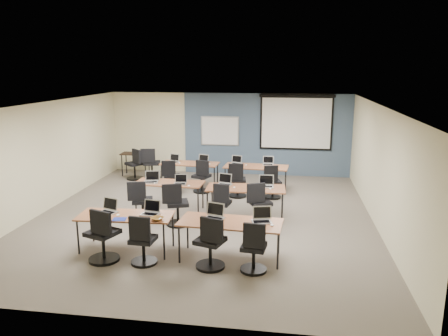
% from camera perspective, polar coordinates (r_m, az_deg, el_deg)
% --- Properties ---
extents(floor, '(8.00, 9.00, 0.02)m').
position_cam_1_polar(floor, '(10.64, -2.69, -6.35)').
color(floor, '#6B6354').
rests_on(floor, ground).
extents(ceiling, '(8.00, 9.00, 0.02)m').
position_cam_1_polar(ceiling, '(10.07, -2.85, 8.30)').
color(ceiling, white).
rests_on(ceiling, ground).
extents(wall_back, '(8.00, 0.04, 2.70)m').
position_cam_1_polar(wall_back, '(14.64, 0.67, 4.48)').
color(wall_back, beige).
rests_on(wall_back, ground).
extents(wall_front, '(8.00, 0.04, 2.70)m').
position_cam_1_polar(wall_front, '(6.10, -11.09, -8.18)').
color(wall_front, beige).
rests_on(wall_front, ground).
extents(wall_left, '(0.04, 9.00, 2.70)m').
position_cam_1_polar(wall_left, '(11.72, -22.33, 1.33)').
color(wall_left, beige).
rests_on(wall_left, ground).
extents(wall_right, '(0.04, 9.00, 2.70)m').
position_cam_1_polar(wall_right, '(10.28, 19.66, 0.03)').
color(wall_right, beige).
rests_on(wall_right, ground).
extents(blue_accent_panel, '(5.50, 0.04, 2.70)m').
position_cam_1_polar(blue_accent_panel, '(14.50, 5.57, 4.34)').
color(blue_accent_panel, '#3D5977').
rests_on(blue_accent_panel, wall_back).
extents(whiteboard, '(1.28, 0.03, 0.98)m').
position_cam_1_polar(whiteboard, '(14.60, -0.54, 4.85)').
color(whiteboard, '#A4AEB7').
rests_on(whiteboard, wall_back).
extents(projector_screen, '(2.40, 0.10, 1.82)m').
position_cam_1_polar(projector_screen, '(14.34, 9.41, 6.29)').
color(projector_screen, black).
rests_on(projector_screen, wall_back).
extents(training_table_front_left, '(1.83, 0.76, 0.73)m').
position_cam_1_polar(training_table_front_left, '(8.75, -12.73, -6.27)').
color(training_table_front_left, '#A4672A').
rests_on(training_table_front_left, floor).
extents(training_table_front_right, '(1.92, 0.80, 0.73)m').
position_cam_1_polar(training_table_front_right, '(8.18, 0.83, -7.29)').
color(training_table_front_right, olive).
rests_on(training_table_front_right, floor).
extents(training_table_mid_left, '(1.70, 0.71, 0.73)m').
position_cam_1_polar(training_table_mid_left, '(10.97, -7.15, -2.11)').
color(training_table_mid_left, brown).
rests_on(training_table_mid_left, floor).
extents(training_table_mid_right, '(1.87, 0.78, 0.73)m').
position_cam_1_polar(training_table_mid_right, '(10.44, 2.86, -2.78)').
color(training_table_mid_right, olive).
rests_on(training_table_mid_right, floor).
extents(training_table_back_left, '(1.71, 0.71, 0.73)m').
position_cam_1_polar(training_table_back_left, '(13.10, -4.49, 0.45)').
color(training_table_back_left, olive).
rests_on(training_table_back_left, floor).
extents(training_table_back_right, '(1.84, 0.77, 0.73)m').
position_cam_1_polar(training_table_back_right, '(12.68, 4.21, 0.05)').
color(training_table_back_right, olive).
rests_on(training_table_back_right, floor).
extents(laptop_0, '(0.35, 0.30, 0.27)m').
position_cam_1_polar(laptop_0, '(8.97, -14.84, -5.18)').
color(laptop_0, silver).
rests_on(laptop_0, training_table_front_left).
extents(mouse_0, '(0.06, 0.10, 0.03)m').
position_cam_1_polar(mouse_0, '(8.72, -13.68, -6.00)').
color(mouse_0, white).
rests_on(mouse_0, training_table_front_left).
extents(task_chair_0, '(0.60, 0.57, 1.05)m').
position_cam_1_polar(task_chair_0, '(8.44, -15.56, -8.99)').
color(task_chair_0, black).
rests_on(task_chair_0, floor).
extents(laptop_1, '(0.34, 0.29, 0.26)m').
position_cam_1_polar(laptop_1, '(8.68, -9.52, -5.52)').
color(laptop_1, '#A0A0AB').
rests_on(laptop_1, training_table_front_left).
extents(mouse_1, '(0.08, 0.11, 0.04)m').
position_cam_1_polar(mouse_1, '(8.36, -8.31, -6.58)').
color(mouse_1, white).
rests_on(mouse_1, training_table_front_left).
extents(task_chair_1, '(0.48, 0.48, 0.97)m').
position_cam_1_polar(task_chair_1, '(8.17, -10.59, -9.74)').
color(task_chair_1, black).
rests_on(task_chair_1, floor).
extents(laptop_2, '(0.36, 0.31, 0.27)m').
position_cam_1_polar(laptop_2, '(8.34, -1.24, -6.11)').
color(laptop_2, silver).
rests_on(laptop_2, training_table_front_right).
extents(mouse_2, '(0.07, 0.10, 0.03)m').
position_cam_1_polar(mouse_2, '(8.07, -0.79, -7.20)').
color(mouse_2, white).
rests_on(mouse_2, training_table_front_right).
extents(task_chair_2, '(0.55, 0.53, 1.01)m').
position_cam_1_polar(task_chair_2, '(7.88, -1.76, -10.24)').
color(task_chair_2, black).
rests_on(task_chair_2, floor).
extents(laptop_3, '(0.35, 0.30, 0.27)m').
position_cam_1_polar(laptop_3, '(8.19, 4.95, -6.52)').
color(laptop_3, '#A3A3AF').
rests_on(laptop_3, training_table_front_right).
extents(mouse_3, '(0.08, 0.11, 0.03)m').
position_cam_1_polar(mouse_3, '(8.01, 6.30, -7.42)').
color(mouse_3, white).
rests_on(mouse_3, training_table_front_right).
extents(task_chair_3, '(0.47, 0.47, 0.96)m').
position_cam_1_polar(task_chair_3, '(7.77, 3.91, -10.82)').
color(task_chair_3, black).
rests_on(task_chair_3, floor).
extents(laptop_4, '(0.36, 0.31, 0.27)m').
position_cam_1_polar(laptop_4, '(11.03, -9.47, -1.50)').
color(laptop_4, '#B5B5B5').
rests_on(laptop_4, training_table_mid_left).
extents(mouse_4, '(0.07, 0.10, 0.03)m').
position_cam_1_polar(mouse_4, '(10.89, -9.03, -1.97)').
color(mouse_4, white).
rests_on(mouse_4, training_table_mid_left).
extents(task_chair_4, '(0.53, 0.52, 1.00)m').
position_cam_1_polar(task_chair_4, '(10.35, -10.75, -4.72)').
color(task_chair_4, black).
rests_on(task_chair_4, floor).
extents(laptop_5, '(0.30, 0.26, 0.23)m').
position_cam_1_polar(laptop_5, '(10.76, -5.73, -1.79)').
color(laptop_5, '#A3A2AC').
rests_on(laptop_5, training_table_mid_left).
extents(mouse_5, '(0.06, 0.09, 0.03)m').
position_cam_1_polar(mouse_5, '(10.56, -4.63, -2.31)').
color(mouse_5, white).
rests_on(mouse_5, training_table_mid_left).
extents(task_chair_5, '(0.56, 0.54, 1.02)m').
position_cam_1_polar(task_chair_5, '(9.98, -6.24, -5.19)').
color(task_chair_5, black).
rests_on(task_chair_5, floor).
extents(laptop_6, '(0.34, 0.29, 0.26)m').
position_cam_1_polar(laptop_6, '(10.66, 0.08, -1.84)').
color(laptop_6, '#A4A4B0').
rests_on(laptop_6, training_table_mid_right).
extents(mouse_6, '(0.06, 0.10, 0.03)m').
position_cam_1_polar(mouse_6, '(10.38, 1.35, -2.54)').
color(mouse_6, white).
rests_on(mouse_6, training_table_mid_right).
extents(task_chair_6, '(0.46, 0.46, 0.95)m').
position_cam_1_polar(task_chair_6, '(10.15, -0.36, -4.99)').
color(task_chair_6, black).
rests_on(task_chair_6, floor).
extents(laptop_7, '(0.36, 0.30, 0.27)m').
position_cam_1_polar(laptop_7, '(10.53, 5.52, -2.07)').
color(laptop_7, '#B7B7C2').
rests_on(laptop_7, training_table_mid_right).
extents(mouse_7, '(0.07, 0.10, 0.03)m').
position_cam_1_polar(mouse_7, '(10.30, 6.07, -2.73)').
color(mouse_7, white).
rests_on(mouse_7, training_table_mid_right).
extents(task_chair_7, '(0.56, 0.52, 1.00)m').
position_cam_1_polar(task_chair_7, '(10.06, 4.59, -5.05)').
color(task_chair_7, black).
rests_on(task_chair_7, floor).
extents(laptop_8, '(0.31, 0.27, 0.24)m').
position_cam_1_polar(laptop_8, '(13.26, -6.55, 1.03)').
color(laptop_8, '#AEAEB4').
rests_on(laptop_8, training_table_back_left).
extents(mouse_8, '(0.07, 0.11, 0.04)m').
position_cam_1_polar(mouse_8, '(13.07, -5.85, 0.67)').
color(mouse_8, white).
rests_on(mouse_8, training_table_back_left).
extents(task_chair_8, '(0.48, 0.48, 0.97)m').
position_cam_1_polar(task_chair_8, '(12.60, -6.91, -1.46)').
color(task_chair_8, black).
rests_on(task_chair_8, floor).
extents(laptop_9, '(0.33, 0.28, 0.25)m').
position_cam_1_polar(laptop_9, '(13.04, -2.74, 0.91)').
color(laptop_9, '#B2B3BC').
rests_on(laptop_9, training_table_back_left).
extents(mouse_9, '(0.07, 0.10, 0.03)m').
position_cam_1_polar(mouse_9, '(12.88, -1.92, 0.54)').
color(mouse_9, white).
rests_on(mouse_9, training_table_back_left).
extents(task_chair_9, '(0.51, 0.49, 0.98)m').
position_cam_1_polar(task_chair_9, '(12.52, -2.92, -1.44)').
color(task_chair_9, black).
rests_on(task_chair_9, floor).
extents(laptop_10, '(0.31, 0.27, 0.24)m').
position_cam_1_polar(laptop_10, '(12.94, 1.63, 0.82)').
color(laptop_10, '#BABAC0').
rests_on(laptop_10, training_table_back_right).
extents(mouse_10, '(0.08, 0.10, 0.03)m').
position_cam_1_polar(mouse_10, '(12.77, 2.90, 0.41)').
color(mouse_10, white).
rests_on(mouse_10, training_table_back_right).
extents(task_chair_10, '(0.50, 0.50, 0.98)m').
position_cam_1_polar(task_chair_10, '(12.07, 1.74, -1.97)').
color(task_chair_10, black).
rests_on(task_chair_10, floor).
extents(laptop_11, '(0.31, 0.27, 0.24)m').
position_cam_1_polar(laptop_11, '(12.90, 5.78, 0.72)').
color(laptop_11, '#B9B9B9').
rests_on(laptop_11, training_table_back_right).
extents(mouse_11, '(0.07, 0.11, 0.04)m').
position_cam_1_polar(mouse_11, '(12.68, 6.67, 0.26)').
color(mouse_11, white).
rests_on(mouse_11, training_table_back_right).
extents(task_chair_11, '(0.47, 0.47, 0.95)m').
position_cam_1_polar(task_chair_11, '(12.02, 6.32, -2.17)').
color(task_chair_11, black).
rests_on(task_chair_11, floor).
extents(blue_mousepad, '(0.28, 0.25, 0.01)m').
position_cam_1_polar(blue_mousepad, '(8.52, -13.49, -6.51)').
color(blue_mousepad, navy).
rests_on(blue_mousepad, training_table_front_left).
extents(snack_bowl, '(0.32, 0.32, 0.06)m').
position_cam_1_polar(snack_bowl, '(8.33, -8.74, -6.56)').
color(snack_bowl, '#93561E').
rests_on(snack_bowl, training_table_front_left).
extents(snack_plate, '(0.22, 0.22, 0.01)m').
position_cam_1_polar(snack_plate, '(8.14, -1.54, -7.05)').
color(snack_plate, white).
rests_on(snack_plate, training_table_front_right).
extents(coffee_cup, '(0.10, 0.10, 0.07)m').
position_cam_1_polar(coffee_cup, '(8.09, -1.92, -6.87)').
color(coffee_cup, silver).
rests_on(coffee_cup, snack_plate).
extents(utility_table, '(0.92, 0.51, 0.75)m').
position_cam_1_polar(utility_table, '(14.76, -11.52, 1.56)').
color(utility_table, black).
rests_on(utility_table, floor).
extents(spare_chair_a, '(0.56, 0.56, 1.04)m').
position_cam_1_polar(spare_chair_a, '(14.13, -9.50, 0.20)').
color(spare_chair_a, black).
rests_on(spare_chair_a, floor).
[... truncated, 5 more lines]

